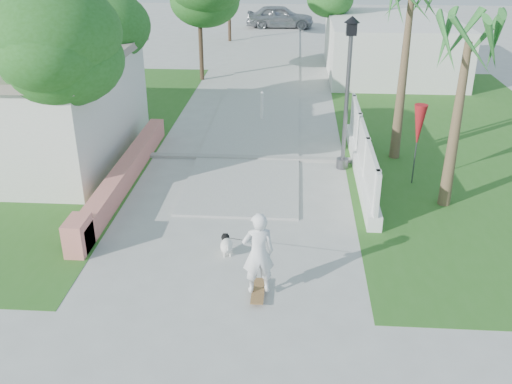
# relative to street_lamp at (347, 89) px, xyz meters

# --- Properties ---
(ground) EXTENTS (90.00, 90.00, 0.00)m
(ground) POSITION_rel_street_lamp_xyz_m (-2.90, -5.50, -2.43)
(ground) COLOR #B7B7B2
(ground) RESTS_ON ground
(path_strip) EXTENTS (3.20, 36.00, 0.06)m
(path_strip) POSITION_rel_street_lamp_xyz_m (-2.90, 14.50, -2.40)
(path_strip) COLOR #B7B7B2
(path_strip) RESTS_ON ground
(curb) EXTENTS (6.50, 0.25, 0.10)m
(curb) POSITION_rel_street_lamp_xyz_m (-2.90, 0.50, -2.38)
(curb) COLOR #999993
(curb) RESTS_ON ground
(grass_left) EXTENTS (8.00, 20.00, 0.01)m
(grass_left) POSITION_rel_street_lamp_xyz_m (-9.90, 2.50, -2.42)
(grass_left) COLOR #2E6520
(grass_left) RESTS_ON ground
(grass_right) EXTENTS (8.00, 20.00, 0.01)m
(grass_right) POSITION_rel_street_lamp_xyz_m (4.10, 2.50, -2.42)
(grass_right) COLOR #2E6520
(grass_right) RESTS_ON ground
(pink_wall) EXTENTS (0.45, 8.20, 0.80)m
(pink_wall) POSITION_rel_street_lamp_xyz_m (-6.20, -1.95, -2.11)
(pink_wall) COLOR #DA776F
(pink_wall) RESTS_ON ground
(lattice_fence) EXTENTS (0.35, 7.00, 1.50)m
(lattice_fence) POSITION_rel_street_lamp_xyz_m (0.50, -0.50, -1.88)
(lattice_fence) COLOR white
(lattice_fence) RESTS_ON ground
(building_right) EXTENTS (6.00, 8.00, 2.60)m
(building_right) POSITION_rel_street_lamp_xyz_m (3.10, 12.50, -1.13)
(building_right) COLOR silver
(building_right) RESTS_ON ground
(street_lamp) EXTENTS (0.44, 0.44, 4.44)m
(street_lamp) POSITION_rel_street_lamp_xyz_m (0.00, 0.00, 0.00)
(street_lamp) COLOR #59595E
(street_lamp) RESTS_ON ground
(bollard) EXTENTS (0.14, 0.14, 1.09)m
(bollard) POSITION_rel_street_lamp_xyz_m (-2.70, 4.50, -1.84)
(bollard) COLOR white
(bollard) RESTS_ON ground
(patio_umbrella) EXTENTS (0.36, 0.36, 2.30)m
(patio_umbrella) POSITION_rel_street_lamp_xyz_m (1.90, -1.00, -0.74)
(patio_umbrella) COLOR #59595E
(patio_umbrella) RESTS_ON ground
(tree_left_near) EXTENTS (3.60, 3.60, 5.28)m
(tree_left_near) POSITION_rel_street_lamp_xyz_m (-7.38, -2.52, 1.40)
(tree_left_near) COLOR #4C3826
(tree_left_near) RESTS_ON ground
(tree_left_mid) EXTENTS (3.20, 3.20, 4.85)m
(tree_left_mid) POSITION_rel_street_lamp_xyz_m (-8.38, 2.98, 1.07)
(tree_left_mid) COLOR #4C3826
(tree_left_mid) RESTS_ON ground
(palm_far) EXTENTS (1.80, 1.80, 5.30)m
(palm_far) POSITION_rel_street_lamp_xyz_m (1.70, 1.00, 2.06)
(palm_far) COLOR brown
(palm_far) RESTS_ON ground
(palm_near) EXTENTS (1.80, 1.80, 4.70)m
(palm_near) POSITION_rel_street_lamp_xyz_m (2.50, -2.30, 1.53)
(palm_near) COLOR brown
(palm_near) RESTS_ON ground
(skateboarder) EXTENTS (1.15, 2.17, 1.81)m
(skateboarder) POSITION_rel_street_lamp_xyz_m (-2.44, -6.12, -1.60)
(skateboarder) COLOR olive
(skateboarder) RESTS_ON ground
(dog) EXTENTS (0.38, 0.62, 0.43)m
(dog) POSITION_rel_street_lamp_xyz_m (-2.90, -5.17, -2.19)
(dog) COLOR white
(dog) RESTS_ON ground
(parked_car) EXTENTS (4.76, 2.02, 1.60)m
(parked_car) POSITION_rel_street_lamp_xyz_m (-2.69, 25.62, -1.62)
(parked_car) COLOR #9A9CA2
(parked_car) RESTS_ON ground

